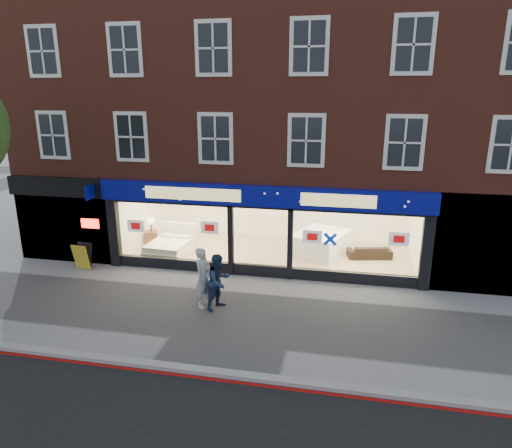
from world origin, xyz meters
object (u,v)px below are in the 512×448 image
(sofa, at_px, (369,252))
(pedestrian_blue, at_px, (219,282))
(display_bed, at_px, (170,246))
(a_board, at_px, (83,256))
(mattress_stack, at_px, (321,243))
(pedestrian_grey, at_px, (203,278))

(sofa, relative_size, pedestrian_blue, 0.97)
(display_bed, distance_m, a_board, 3.27)
(pedestrian_blue, bearing_deg, a_board, 98.74)
(display_bed, relative_size, sofa, 1.19)
(display_bed, distance_m, sofa, 7.78)
(mattress_stack, relative_size, pedestrian_grey, 1.42)
(sofa, relative_size, a_board, 1.70)
(display_bed, bearing_deg, mattress_stack, 15.59)
(sofa, relative_size, pedestrian_grey, 0.90)
(display_bed, distance_m, mattress_stack, 5.94)
(sofa, height_order, pedestrian_blue, pedestrian_blue)
(display_bed, xyz_separation_m, pedestrian_blue, (3.12, -3.94, 0.46))
(mattress_stack, xyz_separation_m, sofa, (1.89, -0.12, -0.18))
(pedestrian_grey, bearing_deg, mattress_stack, -17.16)
(a_board, bearing_deg, mattress_stack, 27.46)
(mattress_stack, distance_m, pedestrian_blue, 5.85)
(pedestrian_grey, bearing_deg, sofa, -30.72)
(mattress_stack, bearing_deg, display_bed, -167.91)
(display_bed, height_order, sofa, display_bed)
(pedestrian_grey, xyz_separation_m, pedestrian_blue, (0.49, -0.04, -0.07))
(pedestrian_blue, bearing_deg, mattress_stack, 0.72)
(a_board, relative_size, pedestrian_blue, 0.57)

